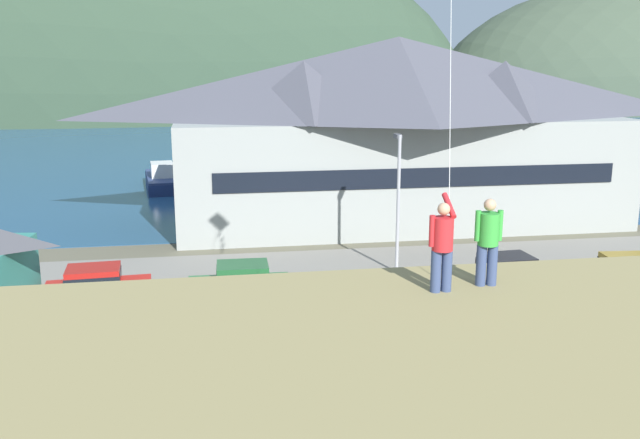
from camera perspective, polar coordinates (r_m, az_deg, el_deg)
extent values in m
plane|color=#66604C|center=(23.68, 3.24, -12.48)|extent=(600.00, 600.00, 0.00)
cube|color=gray|center=(28.17, 1.04, -8.08)|extent=(40.00, 20.00, 0.10)
cube|color=navy|center=(81.63, -5.87, 5.80)|extent=(360.00, 84.00, 0.03)
ellipsoid|color=#334733|center=(136.38, -17.95, 8.12)|extent=(143.01, 54.44, 75.39)
ellipsoid|color=#42513D|center=(161.35, 23.08, 8.39)|extent=(81.61, 50.91, 49.99)
cube|color=#999E99|center=(44.77, 6.18, 4.11)|extent=(27.20, 10.77, 6.62)
cube|color=black|center=(39.61, 8.22, 3.37)|extent=(23.09, 0.15, 1.10)
pyramid|color=#4C4C56|center=(44.25, 6.36, 11.44)|extent=(28.83, 11.84, 4.81)
pyramid|color=#4C4C56|center=(41.22, -1.32, 10.42)|extent=(5.90, 5.90, 3.37)
pyramid|color=#4C4C56|center=(44.54, 14.72, 10.20)|extent=(5.90, 5.90, 3.37)
cube|color=#70604C|center=(57.49, -9.14, 3.01)|extent=(3.20, 15.33, 0.70)
cube|color=navy|center=(57.27, -12.69, 2.92)|extent=(3.18, 7.68, 0.90)
cube|color=navy|center=(57.18, -12.72, 3.44)|extent=(3.08, 7.45, 0.16)
cube|color=silver|center=(56.53, -12.72, 3.98)|extent=(1.90, 2.41, 1.10)
cube|color=navy|center=(55.77, -5.69, 2.91)|extent=(2.77, 6.58, 0.90)
cube|color=navy|center=(55.68, -5.70, 3.44)|extent=(2.68, 6.38, 0.16)
cube|color=silver|center=(55.10, -5.74, 4.01)|extent=(1.64, 2.07, 1.10)
cube|color=#236633|center=(29.37, -6.56, -5.67)|extent=(4.25, 1.91, 0.80)
cube|color=#1E562B|center=(29.14, -6.31, -4.26)|extent=(2.14, 1.65, 0.70)
cube|color=black|center=(29.15, -6.30, -4.33)|extent=(2.18, 1.69, 0.32)
cylinder|color=black|center=(30.38, -9.17, -5.91)|extent=(0.65, 0.24, 0.64)
cylinder|color=black|center=(28.65, -9.25, -7.09)|extent=(0.65, 0.24, 0.64)
cylinder|color=black|center=(30.41, -4.00, -5.74)|extent=(0.65, 0.24, 0.64)
cylinder|color=black|center=(28.68, -3.75, -6.92)|extent=(0.65, 0.24, 0.64)
cube|color=black|center=(31.44, 15.08, -4.77)|extent=(4.31, 2.08, 0.80)
cube|color=black|center=(31.16, 14.92, -3.49)|extent=(2.20, 1.74, 0.70)
cube|color=black|center=(31.17, 14.92, -3.55)|extent=(2.25, 1.77, 0.32)
cylinder|color=black|center=(31.47, 18.03, -5.72)|extent=(0.65, 0.26, 0.64)
cylinder|color=black|center=(32.97, 16.40, -4.76)|extent=(0.65, 0.26, 0.64)
cylinder|color=black|center=(30.19, 13.55, -6.23)|extent=(0.65, 0.26, 0.64)
cylinder|color=black|center=(31.75, 12.08, -5.20)|extent=(0.65, 0.26, 0.64)
cube|color=#9EA3A8|center=(26.23, 21.16, -8.83)|extent=(4.21, 1.83, 0.80)
cube|color=gray|center=(26.05, 21.58, -7.25)|extent=(2.11, 1.62, 0.70)
cube|color=black|center=(26.06, 21.58, -7.33)|extent=(2.15, 1.65, 0.32)
cylinder|color=black|center=(26.50, 17.50, -9.24)|extent=(0.64, 0.22, 0.64)
cylinder|color=black|center=(25.01, 19.37, -10.75)|extent=(0.64, 0.22, 0.64)
cylinder|color=black|center=(27.78, 22.62, -8.62)|extent=(0.64, 0.22, 0.64)
cube|color=red|center=(30.15, -17.54, -5.71)|extent=(4.31, 2.08, 0.80)
cube|color=#B11A15|center=(29.94, -17.92, -4.36)|extent=(2.20, 1.74, 0.70)
cube|color=black|center=(29.95, -17.92, -4.42)|extent=(2.25, 1.77, 0.32)
cylinder|color=black|center=(29.32, -14.94, -6.90)|extent=(0.65, 0.26, 0.64)
cylinder|color=black|center=(31.06, -14.85, -5.76)|extent=(0.65, 0.26, 0.64)
cylinder|color=black|center=(29.57, -20.27, -7.11)|extent=(0.65, 0.26, 0.64)
cylinder|color=black|center=(31.29, -19.87, -5.97)|extent=(0.65, 0.26, 0.64)
cube|color=#B28923|center=(33.18, 23.98, -4.54)|extent=(4.35, 2.17, 0.80)
cube|color=olive|center=(32.91, 23.86, -3.30)|extent=(2.24, 1.78, 0.70)
cube|color=black|center=(32.92, 23.86, -3.36)|extent=(2.28, 1.82, 0.32)
cylinder|color=black|center=(31.91, 22.49, -5.83)|extent=(0.66, 0.28, 0.64)
cylinder|color=black|center=(33.47, 21.12, -4.85)|extent=(0.66, 0.28, 0.64)
cube|color=silver|center=(23.84, 6.71, -10.22)|extent=(4.20, 1.81, 0.80)
cube|color=beige|center=(23.59, 7.12, -8.51)|extent=(2.10, 1.60, 0.70)
cube|color=black|center=(23.60, 7.11, -8.59)|extent=(2.15, 1.64, 0.32)
cylinder|color=black|center=(24.50, 2.97, -10.49)|extent=(0.64, 0.22, 0.64)
cylinder|color=black|center=(22.87, 3.95, -12.30)|extent=(0.64, 0.22, 0.64)
cylinder|color=black|center=(25.18, 9.15, -9.98)|extent=(0.64, 0.22, 0.64)
cylinder|color=black|center=(23.59, 10.56, -11.67)|extent=(0.64, 0.22, 0.64)
cube|color=silver|center=(22.41, -12.57, -12.03)|extent=(4.33, 2.13, 0.80)
cube|color=beige|center=(22.08, -12.28, -10.27)|extent=(2.22, 1.76, 0.70)
cube|color=black|center=(22.10, -12.27, -10.35)|extent=(2.27, 1.80, 0.32)
cylinder|color=black|center=(23.62, -15.57, -11.92)|extent=(0.66, 0.27, 0.64)
cylinder|color=black|center=(22.00, -16.47, -13.91)|extent=(0.66, 0.27, 0.64)
cylinder|color=black|center=(23.25, -8.81, -11.98)|extent=(0.66, 0.27, 0.64)
cylinder|color=black|center=(21.61, -9.15, -14.04)|extent=(0.66, 0.27, 0.64)
cylinder|color=#ADADB2|center=(33.27, 6.36, 1.18)|extent=(0.16, 0.16, 6.61)
cube|color=#4C4C51|center=(33.10, 6.34, 6.74)|extent=(0.24, 0.70, 0.20)
cylinder|color=#384770|center=(13.59, 9.39, -4.17)|extent=(0.20, 0.20, 0.82)
cylinder|color=#384770|center=(13.67, 10.25, -4.10)|extent=(0.20, 0.20, 0.82)
cylinder|color=red|center=(13.44, 9.94, -1.16)|extent=(0.40, 0.40, 0.64)
sphere|color=tan|center=(13.33, 10.02, 0.84)|extent=(0.24, 0.24, 0.24)
cylinder|color=red|center=(13.56, 10.44, 1.12)|extent=(0.14, 0.56, 0.43)
cylinder|color=red|center=(13.34, 9.08, -0.92)|extent=(0.11, 0.11, 0.60)
cylinder|color=#384770|center=(14.15, 12.96, -3.64)|extent=(0.20, 0.20, 0.82)
cylinder|color=#384770|center=(14.22, 13.80, -3.61)|extent=(0.20, 0.20, 0.82)
cylinder|color=green|center=(13.99, 13.54, -0.76)|extent=(0.40, 0.40, 0.64)
sphere|color=tan|center=(13.89, 13.64, 1.16)|extent=(0.24, 0.24, 0.24)
cylinder|color=green|center=(13.91, 12.69, -0.50)|extent=(0.11, 0.11, 0.60)
cylinder|color=green|center=(14.05, 14.40, -0.46)|extent=(0.11, 0.11, 0.60)
cylinder|color=silver|center=(16.01, 10.57, 12.86)|extent=(1.52, 5.11, 8.81)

